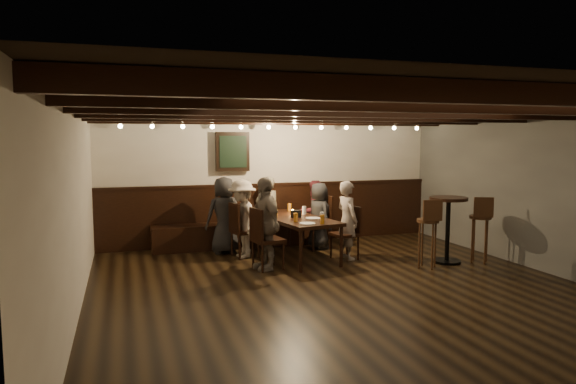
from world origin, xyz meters
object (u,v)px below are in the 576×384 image
object	(u,v)px
person_bench_right	(314,212)
person_right_near	(319,216)
chair_left_near	(244,240)
chair_right_near	(318,233)
person_left_near	(242,219)
chair_left_far	(267,250)
chair_right_far	(345,243)
bar_stool_right	(480,238)
person_left_far	(265,223)
high_top_table	(448,220)
bar_stool_left	(428,242)
person_right_far	(347,220)
person_bench_centre	(267,212)
dining_table	(294,220)
person_bench_left	(224,215)

from	to	relation	value
person_bench_right	person_right_near	size ratio (longest dim) A/B	1.00
chair_left_near	chair_right_near	xyz separation A→B (m)	(1.42, 0.25, 0.01)
person_left_near	chair_right_near	bearing A→B (deg)	90.00
chair_left_near	chair_left_far	world-z (taller)	chair_left_far
chair_right_far	bar_stool_right	xyz separation A→B (m)	(1.95, -0.89, 0.13)
person_left_far	high_top_table	bearing A→B (deg)	70.74
person_left_far	person_right_near	world-z (taller)	person_left_far
chair_right_far	person_right_near	bearing A→B (deg)	-2.01
chair_left_near	bar_stool_left	size ratio (longest dim) A/B	0.86
person_right_near	bar_stool_right	xyz separation A→B (m)	(2.07, -1.78, -0.20)
chair_right_near	bar_stool_left	size ratio (longest dim) A/B	0.89
person_left_near	person_right_near	xyz separation A→B (m)	(1.48, 0.26, -0.06)
chair_right_far	person_left_near	xyz separation A→B (m)	(-1.60, 0.64, 0.39)
high_top_table	bar_stool_left	world-z (taller)	bar_stool_left
person_left_far	chair_right_far	bearing A→B (deg)	90.00
person_right_near	bar_stool_left	size ratio (longest dim) A/B	1.11
chair_right_far	person_right_far	bearing A→B (deg)	-90.00
high_top_table	person_left_near	bearing A→B (deg)	155.85
person_bench_centre	high_top_table	world-z (taller)	person_bench_centre
chair_left_far	person_left_far	size ratio (longest dim) A/B	0.67
person_left_near	chair_left_far	bearing A→B (deg)	1.91
chair_left_far	person_left_near	xyz separation A→B (m)	(-0.18, 0.88, 0.37)
chair_right_near	person_bench_centre	bearing A→B (deg)	50.21
chair_left_near	person_bench_centre	xyz separation A→B (m)	(0.61, 0.71, 0.37)
person_left_far	person_right_near	distance (m)	1.75
person_right_near	person_left_near	bearing A→B (deg)	90.00
person_right_near	high_top_table	bearing A→B (deg)	-145.67
dining_table	chair_right_near	bearing A→B (deg)	32.00
high_top_table	bar_stool_right	bearing A→B (deg)	-17.36
bar_stool_left	person_left_far	bearing A→B (deg)	173.98
person_right_near	high_top_table	distance (m)	2.27
person_left_near	bar_stool_left	distance (m)	3.01
high_top_table	bar_stool_left	xyz separation A→B (m)	(-0.50, -0.21, -0.30)
person_left_near	bar_stool_left	bearing A→B (deg)	48.52
dining_table	bar_stool_right	distance (m)	3.00
person_right_near	bar_stool_left	distance (m)	2.13
person_bench_right	high_top_table	xyz separation A→B (m)	(1.51, -2.09, 0.10)
person_left_far	bar_stool_right	xyz separation A→B (m)	(3.40, -0.64, -0.31)
chair_left_far	person_bench_centre	distance (m)	1.70
person_right_near	person_bench_left	bearing A→B (deg)	74.74
dining_table	person_right_near	xyz separation A→B (m)	(0.66, 0.57, -0.04)
dining_table	chair_left_far	bearing A→B (deg)	-147.99
chair_left_far	chair_right_far	distance (m)	1.44
person_bench_centre	person_right_near	distance (m)	0.96
chair_right_far	bar_stool_right	size ratio (longest dim) A/B	0.81
chair_left_near	person_right_near	size ratio (longest dim) A/B	0.77
dining_table	chair_left_near	world-z (taller)	chair_left_near
chair_left_near	person_left_far	world-z (taller)	person_left_far
person_left_near	bar_stool_left	size ratio (longest dim) A/B	1.22
person_bench_centre	bar_stool_right	distance (m)	3.69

